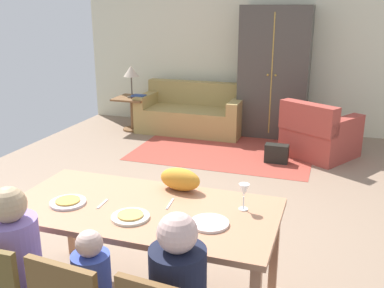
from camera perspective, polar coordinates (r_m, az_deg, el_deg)
ground_plane at (r=5.01m, az=2.23°, el=-7.12°), size 6.48×6.27×0.02m
back_wall at (r=7.70m, az=9.18°, el=11.88°), size 6.48×0.10×2.70m
dining_table at (r=3.09m, az=-6.47°, el=-9.28°), size 1.86×0.92×0.76m
plate_near_man at (r=3.20m, az=-15.85°, el=-7.34°), size 0.25×0.25×0.02m
pizza_near_man at (r=3.20m, az=-15.88°, el=-7.09°), size 0.17×0.17×0.01m
plate_near_child at (r=2.91m, az=-8.02°, el=-9.38°), size 0.25×0.25×0.02m
pizza_near_child at (r=2.91m, az=-8.03°, el=-9.12°), size 0.17×0.17×0.01m
plate_near_woman at (r=2.81m, az=2.28°, el=-10.27°), size 0.25×0.25×0.02m
wine_glass at (r=2.97m, az=6.78°, el=-6.15°), size 0.07×0.07×0.19m
fork at (r=3.14m, az=-11.58°, el=-7.63°), size 0.02×0.15×0.01m
knife at (r=3.08m, az=-2.88°, el=-7.77°), size 0.03×0.17×0.01m
person_man at (r=2.97m, az=-21.24°, el=-15.70°), size 0.30×0.40×1.11m
cat at (r=3.28m, az=-1.55°, el=-4.61°), size 0.34×0.20×0.17m
area_rug at (r=6.63m, az=4.23°, el=-0.77°), size 2.60×1.80×0.01m
couch at (r=7.56m, az=0.01°, el=3.93°), size 1.78×0.86×0.82m
armchair at (r=6.51m, az=16.16°, el=1.12°), size 1.17×1.17×0.82m
armoire at (r=7.31m, az=10.67°, el=9.14°), size 1.10×0.59×2.10m
side_table at (r=7.68m, az=-7.75°, el=4.56°), size 0.56×0.56×0.58m
table_lamp at (r=7.56m, az=-7.94°, el=9.22°), size 0.26×0.26×0.54m
book_lower at (r=7.53m, az=-6.75°, el=6.03°), size 0.22×0.16×0.03m
book_upper at (r=7.54m, az=-6.95°, el=6.26°), size 0.22×0.16×0.03m
handbag at (r=6.17m, az=10.95°, el=-1.23°), size 0.32×0.16×0.26m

